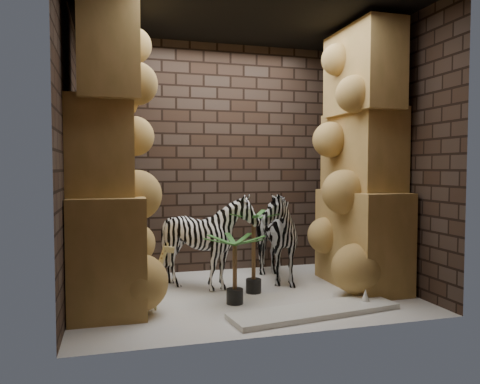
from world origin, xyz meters
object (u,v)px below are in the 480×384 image
object	(u,v)px
surfboard	(315,311)
palm_back	(235,269)
zebra_right	(268,227)
palm_front	(254,251)
zebra_left	(208,246)
giraffe_toy	(146,276)

from	to	relation	value
surfboard	palm_back	bearing A→B (deg)	133.48
zebra_right	palm_front	xyz separation A→B (m)	(-0.33, -0.48, -0.19)
zebra_left	surfboard	world-z (taller)	zebra_left
palm_front	palm_back	xyz separation A→B (m)	(-0.30, -0.34, -0.11)
zebra_right	zebra_left	size ratio (longest dim) A/B	1.19
zebra_right	giraffe_toy	distance (m)	1.74
zebra_right	palm_back	size ratio (longest dim) A/B	1.85
palm_back	zebra_right	bearing A→B (deg)	52.26
zebra_right	surfboard	distance (m)	1.47
zebra_right	palm_back	world-z (taller)	zebra_right
zebra_left	giraffe_toy	distance (m)	0.94
giraffe_toy	surfboard	bearing A→B (deg)	-25.56
zebra_left	palm_front	xyz separation A→B (m)	(0.45, -0.26, -0.04)
zebra_right	palm_back	xyz separation A→B (m)	(-0.63, -0.82, -0.30)
palm_front	surfboard	bearing A→B (deg)	-68.27
zebra_right	giraffe_toy	world-z (taller)	zebra_right
giraffe_toy	palm_front	bearing A→B (deg)	8.94
zebra_left	palm_back	world-z (taller)	zebra_left
palm_back	surfboard	size ratio (longest dim) A/B	0.42
zebra_right	giraffe_toy	size ratio (longest dim) A/B	1.97
palm_back	palm_front	bearing A→B (deg)	48.36
zebra_left	surfboard	distance (m)	1.45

